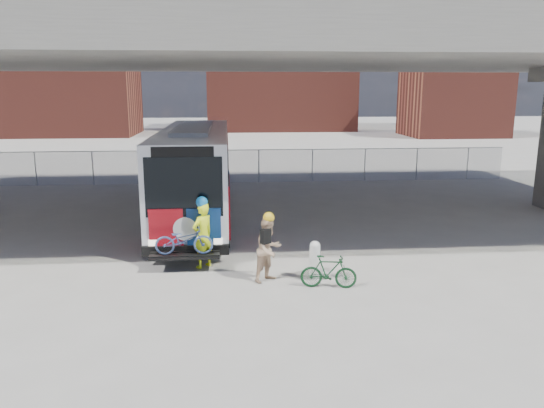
{
  "coord_description": "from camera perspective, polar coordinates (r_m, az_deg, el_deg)",
  "views": [
    {
      "loc": [
        -0.72,
        -17.11,
        5.12
      ],
      "look_at": [
        0.63,
        -1.04,
        1.6
      ],
      "focal_mm": 35.0,
      "sensor_mm": 36.0,
      "label": 1
    }
  ],
  "objects": [
    {
      "name": "cyclist_hivis",
      "position": [
        15.47,
        -7.47,
        -3.16
      ],
      "size": [
        0.83,
        0.82,
        2.12
      ],
      "rotation": [
        0.0,
        0.0,
        3.91
      ],
      "color": "#EAFF1A",
      "rests_on": "ground"
    },
    {
      "name": "bike_parked",
      "position": [
        14.01,
        6.11,
        -7.26
      ],
      "size": [
        1.52,
        0.66,
        0.88
      ],
      "primitive_type": "imported",
      "rotation": [
        0.0,
        0.0,
        1.4
      ],
      "color": "#12381C",
      "rests_on": "ground"
    },
    {
      "name": "cyclist_tan",
      "position": [
        14.3,
        -0.35,
        -4.83
      ],
      "size": [
        1.08,
        1.05,
        1.92
      ],
      "rotation": [
        0.0,
        0.0,
        0.7
      ],
      "color": "tan",
      "rests_on": "ground"
    },
    {
      "name": "overpass",
      "position": [
        21.17,
        -2.98,
        16.16
      ],
      "size": [
        40.0,
        16.0,
        7.95
      ],
      "color": "#605E59",
      "rests_on": "ground"
    },
    {
      "name": "brick_buildings",
      "position": [
        65.36,
        -3.19,
        12.56
      ],
      "size": [
        54.0,
        22.0,
        12.0
      ],
      "color": "maroon",
      "rests_on": "ground"
    },
    {
      "name": "ground",
      "position": [
        17.87,
        -2.31,
        -4.34
      ],
      "size": [
        160.0,
        160.0,
        0.0
      ],
      "primitive_type": "plane",
      "color": "#9E9991",
      "rests_on": "ground"
    },
    {
      "name": "bus",
      "position": [
        21.48,
        -8.21,
        4.13
      ],
      "size": [
        2.67,
        12.9,
        3.69
      ],
      "color": "silver",
      "rests_on": "ground"
    },
    {
      "name": "chainlink_fence",
      "position": [
        29.35,
        -3.39,
        5.06
      ],
      "size": [
        30.0,
        0.06,
        30.0
      ],
      "color": "gray",
      "rests_on": "ground"
    },
    {
      "name": "smokestack",
      "position": [
        73.96,
        7.02,
        17.95
      ],
      "size": [
        2.2,
        2.2,
        25.0
      ],
      "primitive_type": "cylinder",
      "color": "maroon",
      "rests_on": "ground"
    },
    {
      "name": "bollard",
      "position": [
        14.51,
        4.62,
        -5.92
      ],
      "size": [
        0.29,
        0.29,
        1.1
      ],
      "color": "silver",
      "rests_on": "ground"
    }
  ]
}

